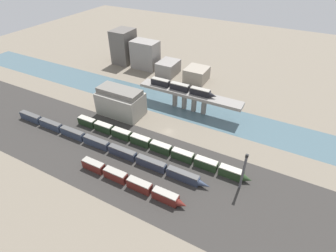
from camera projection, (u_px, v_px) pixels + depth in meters
ground_plane at (169, 132)px, 120.85m from camera, size 400.00×400.00×0.00m
railbed_yard at (141, 164)px, 103.74m from camera, size 280.00×42.00×0.01m
river_water at (189, 109)px, 136.65m from camera, size 320.00×21.66×0.01m
bridge at (189, 96)px, 132.04m from camera, size 54.00×7.44×9.93m
train_on_bridge at (182, 88)px, 131.43m from camera, size 35.67×2.95×3.43m
train_yard_near at (130, 181)px, 94.15m from camera, size 43.94×3.01×3.89m
train_yard_mid at (99, 143)px, 111.33m from camera, size 98.91×2.67×3.71m
train_yard_far at (153, 145)px, 110.35m from camera, size 82.35×3.10×3.94m
warehouse_building at (121, 102)px, 129.59m from camera, size 22.26×13.06×13.96m
signal_tower at (243, 172)px, 89.76m from camera, size 1.00×0.85×15.81m
city_block_far_left at (124, 46)px, 180.70m from camera, size 12.69×15.22×22.60m
city_block_left at (145, 55)px, 174.09m from camera, size 17.50×11.04×18.22m
city_block_center at (168, 68)px, 169.01m from camera, size 11.60×14.62×8.44m
city_block_right at (197, 74)px, 161.24m from camera, size 12.90×13.74×8.17m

